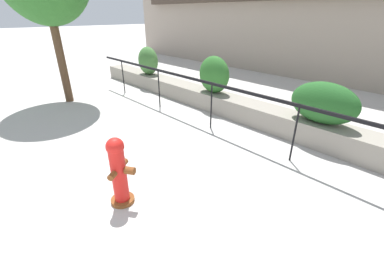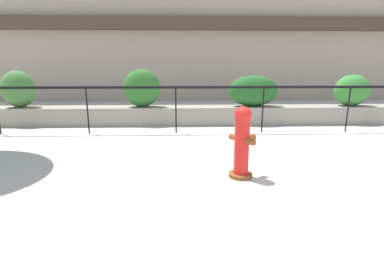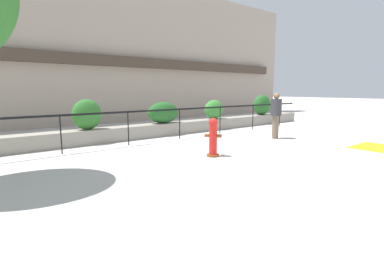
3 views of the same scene
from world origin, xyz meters
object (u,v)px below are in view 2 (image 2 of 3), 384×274
object	(u,v)px
fire_hydrant	(242,142)
hedge_bush_1	(142,88)
hedge_bush_0	(18,89)
hedge_bush_2	(253,91)
hedge_bush_3	(352,90)

from	to	relation	value
fire_hydrant	hedge_bush_1	bearing A→B (deg)	115.85
hedge_bush_0	hedge_bush_1	xyz separation A→B (m)	(3.35, 0.00, 0.02)
hedge_bush_1	hedge_bush_2	world-z (taller)	hedge_bush_1
fire_hydrant	hedge_bush_3	bearing A→B (deg)	46.35
hedge_bush_0	hedge_bush_2	world-z (taller)	hedge_bush_0
hedge_bush_0	hedge_bush_2	size ratio (longest dim) A/B	0.72
hedge_bush_2	fire_hydrant	size ratio (longest dim) A/B	1.28
hedge_bush_3	fire_hydrant	xyz separation A→B (m)	(-3.93, -4.11, -0.39)
hedge_bush_0	fire_hydrant	distance (m)	6.76
hedge_bush_0	fire_hydrant	world-z (taller)	hedge_bush_0
hedge_bush_3	hedge_bush_1	bearing A→B (deg)	180.00
hedge_bush_3	fire_hydrant	distance (m)	5.70
hedge_bush_1	hedge_bush_3	bearing A→B (deg)	0.00
hedge_bush_1	hedge_bush_2	xyz separation A→B (m)	(3.10, 0.00, -0.09)
hedge_bush_0	hedge_bush_1	bearing A→B (deg)	0.00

